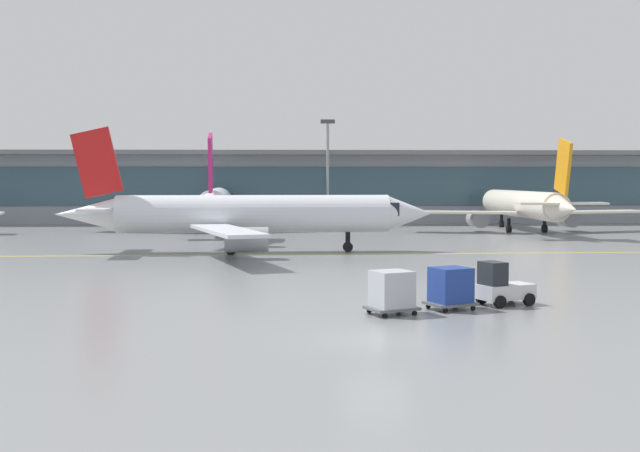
% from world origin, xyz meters
% --- Properties ---
extents(ground_plane, '(400.00, 400.00, 0.00)m').
position_xyz_m(ground_plane, '(0.00, 0.00, 0.00)').
color(ground_plane, gray).
extents(taxiway_centreline_stripe, '(109.94, 4.43, 0.01)m').
position_xyz_m(taxiway_centreline_stripe, '(-6.36, 33.13, 0.00)').
color(taxiway_centreline_stripe, yellow).
rests_on(taxiway_centreline_stripe, ground_plane).
extents(terminal_concourse, '(175.37, 11.00, 9.60)m').
position_xyz_m(terminal_concourse, '(0.00, 78.89, 4.92)').
color(terminal_concourse, '#8C939E').
rests_on(terminal_concourse, ground_plane).
extents(gate_airplane_1, '(29.45, 31.72, 10.51)m').
position_xyz_m(gate_airplane_1, '(-12.00, 61.41, 3.15)').
color(gate_airplane_1, white).
rests_on(gate_airplane_1, ground_plane).
extents(gate_airplane_2, '(27.97, 30.07, 9.97)m').
position_xyz_m(gate_airplane_2, '(22.64, 59.29, 2.99)').
color(gate_airplane_2, silver).
rests_on(gate_airplane_2, ground_plane).
extents(taxiing_regional_jet, '(30.53, 28.40, 10.12)m').
position_xyz_m(taxiing_regional_jet, '(-6.75, 35.12, 3.03)').
color(taxiing_regional_jet, silver).
rests_on(taxiing_regional_jet, ground_plane).
extents(baggage_tug, '(2.94, 2.40, 2.10)m').
position_xyz_m(baggage_tug, '(6.78, 7.89, 0.89)').
color(baggage_tug, silver).
rests_on(baggage_tug, ground_plane).
extents(cargo_dolly_lead, '(2.56, 2.30, 1.94)m').
position_xyz_m(cargo_dolly_lead, '(4.12, 6.76, 1.05)').
color(cargo_dolly_lead, '#595B60').
rests_on(cargo_dolly_lead, ground_plane).
extents(cargo_dolly_trailing, '(2.56, 2.30, 1.94)m').
position_xyz_m(cargo_dolly_trailing, '(1.26, 5.53, 1.05)').
color(cargo_dolly_trailing, '#595B60').
rests_on(cargo_dolly_trailing, ground_plane).
extents(apron_light_mast_1, '(1.80, 0.36, 13.37)m').
position_xyz_m(apron_light_mast_1, '(1.13, 71.14, 7.37)').
color(apron_light_mast_1, gray).
rests_on(apron_light_mast_1, ground_plane).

